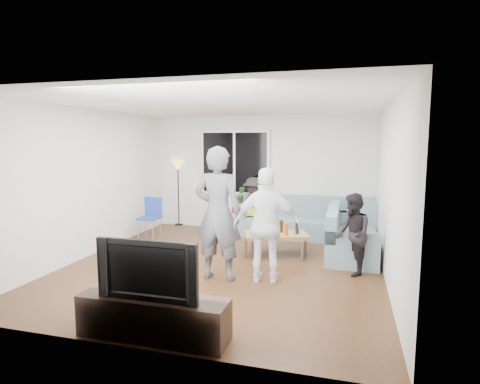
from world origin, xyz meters
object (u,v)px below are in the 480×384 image
(floor_lamp, at_px, (178,193))
(spectator_right, at_px, (353,234))
(sofa_back_section, at_px, (292,217))
(sofa_right_section, at_px, (352,231))
(coffee_table, at_px, (276,244))
(player_left, at_px, (218,214))
(player_right, at_px, (267,226))
(spectator_back, at_px, (253,206))
(side_chair, at_px, (149,219))
(tv_console, at_px, (153,317))
(television, at_px, (152,268))

(floor_lamp, bearing_deg, spectator_right, -32.81)
(sofa_back_section, bearing_deg, sofa_right_section, -40.29)
(coffee_table, relative_size, player_left, 0.56)
(coffee_table, height_order, spectator_right, spectator_right)
(player_right, bearing_deg, spectator_back, -81.13)
(coffee_table, xyz_separation_m, floor_lamp, (-2.76, 1.95, 0.58))
(coffee_table, bearing_deg, sofa_back_section, 86.67)
(sofa_back_section, relative_size, player_right, 1.38)
(player_left, relative_size, spectator_right, 1.57)
(side_chair, bearing_deg, sofa_back_section, 22.45)
(floor_lamp, bearing_deg, player_right, -48.99)
(sofa_right_section, distance_m, tv_console, 4.24)
(side_chair, bearing_deg, tv_console, -58.14)
(spectator_right, height_order, tv_console, spectator_right)
(sofa_right_section, height_order, player_left, player_left)
(coffee_table, distance_m, floor_lamp, 3.43)
(side_chair, relative_size, spectator_right, 0.69)
(sofa_right_section, bearing_deg, sofa_back_section, 49.71)
(sofa_back_section, distance_m, sofa_right_section, 1.60)
(player_left, height_order, spectator_back, player_left)
(sofa_back_section, distance_m, player_right, 2.85)
(player_left, bearing_deg, spectator_right, -156.84)
(player_right, relative_size, television, 1.52)
(sofa_back_section, bearing_deg, spectator_right, -60.35)
(side_chair, bearing_deg, player_left, -38.22)
(floor_lamp, distance_m, player_left, 4.01)
(sofa_back_section, height_order, spectator_back, spectator_back)
(spectator_right, xyz_separation_m, television, (-2.00, -2.62, 0.13))
(player_left, distance_m, spectator_right, 2.09)
(sofa_back_section, bearing_deg, side_chair, -160.59)
(sofa_back_section, relative_size, floor_lamp, 1.47)
(side_chair, distance_m, spectator_right, 4.23)
(sofa_right_section, distance_m, spectator_back, 2.35)
(spectator_right, bearing_deg, sofa_back_section, -163.73)
(sofa_back_section, distance_m, tv_console, 4.84)
(sofa_right_section, xyz_separation_m, tv_console, (-2.00, -3.73, -0.20))
(side_chair, distance_m, player_right, 3.42)
(sofa_right_section, relative_size, tv_console, 1.25)
(player_right, bearing_deg, sofa_right_section, -132.45)
(player_left, relative_size, player_right, 1.18)
(tv_console, distance_m, television, 0.53)
(coffee_table, height_order, spectator_back, spectator_back)
(sofa_right_section, distance_m, player_right, 2.19)
(sofa_back_section, relative_size, spectator_back, 1.84)
(side_chair, relative_size, player_left, 0.44)
(floor_lamp, relative_size, spectator_back, 1.25)
(sofa_back_section, height_order, television, television)
(sofa_right_section, relative_size, spectator_back, 1.60)
(sofa_right_section, distance_m, spectator_right, 1.13)
(side_chair, bearing_deg, player_right, -29.29)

